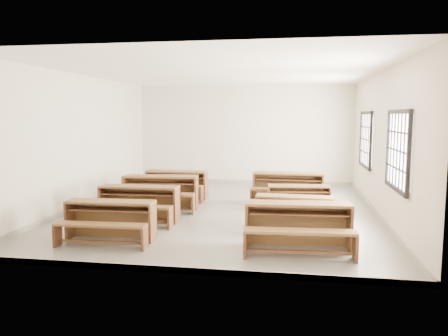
% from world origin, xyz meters
% --- Properties ---
extents(room, '(8.50, 8.50, 3.20)m').
position_xyz_m(room, '(0.09, 0.00, 2.14)').
color(room, slate).
rests_on(room, ground).
extents(desk_set_0, '(1.61, 0.88, 0.71)m').
position_xyz_m(desk_set_0, '(-1.61, -2.83, 0.42)').
color(desk_set_0, brown).
rests_on(desk_set_0, ground).
extents(desk_set_1, '(1.68, 0.88, 0.75)m').
position_xyz_m(desk_set_1, '(-1.60, -1.41, 0.44)').
color(desk_set_1, brown).
rests_on(desk_set_1, ground).
extents(desk_set_2, '(1.85, 1.08, 0.80)m').
position_xyz_m(desk_set_2, '(-1.52, -0.13, 0.46)').
color(desk_set_2, brown).
rests_on(desk_set_2, ground).
extents(desk_set_3, '(1.67, 0.89, 0.74)m').
position_xyz_m(desk_set_3, '(-1.50, 1.23, 0.43)').
color(desk_set_3, brown).
rests_on(desk_set_3, ground).
extents(desk_set_4, '(1.79, 0.99, 0.78)m').
position_xyz_m(desk_set_4, '(1.70, -2.84, 0.46)').
color(desk_set_4, brown).
rests_on(desk_set_4, ground).
extents(desk_set_5, '(1.54, 0.87, 0.67)m').
position_xyz_m(desk_set_5, '(1.64, -1.61, 0.39)').
color(desk_set_5, brown).
rests_on(desk_set_5, ground).
extents(desk_set_6, '(1.48, 0.87, 0.63)m').
position_xyz_m(desk_set_6, '(1.75, -0.03, 0.37)').
color(desk_set_6, brown).
rests_on(desk_set_6, ground).
extents(desk_set_7, '(1.79, 0.97, 0.79)m').
position_xyz_m(desk_set_7, '(1.48, 0.97, 0.46)').
color(desk_set_7, brown).
rests_on(desk_set_7, ground).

